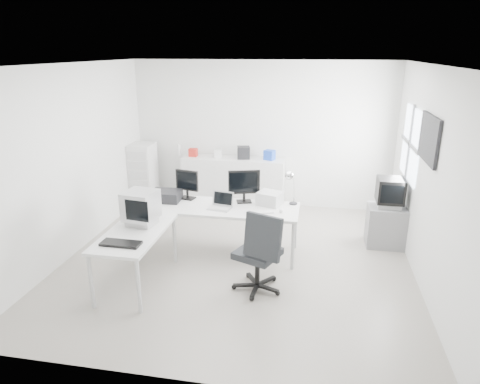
% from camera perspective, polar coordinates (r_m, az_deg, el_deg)
% --- Properties ---
extents(floor, '(5.00, 5.00, 0.01)m').
position_cam_1_polar(floor, '(6.45, -0.32, -9.01)').
color(floor, '#BDB5A9').
rests_on(floor, ground).
extents(ceiling, '(5.00, 5.00, 0.01)m').
position_cam_1_polar(ceiling, '(5.72, -0.38, 16.69)').
color(ceiling, white).
rests_on(ceiling, back_wall).
extents(back_wall, '(5.00, 0.02, 2.80)m').
position_cam_1_polar(back_wall, '(8.34, 2.87, 7.57)').
color(back_wall, silver).
rests_on(back_wall, floor).
extents(left_wall, '(0.02, 5.00, 2.80)m').
position_cam_1_polar(left_wall, '(6.84, -21.43, 3.85)').
color(left_wall, silver).
rests_on(left_wall, floor).
extents(right_wall, '(0.02, 5.00, 2.80)m').
position_cam_1_polar(right_wall, '(6.01, 23.77, 1.65)').
color(right_wall, silver).
rests_on(right_wall, floor).
extents(window, '(0.02, 1.20, 1.10)m').
position_cam_1_polar(window, '(7.10, 21.77, 5.98)').
color(window, white).
rests_on(window, right_wall).
extents(wall_picture, '(0.04, 0.90, 0.60)m').
position_cam_1_polar(wall_picture, '(5.99, 23.90, 6.52)').
color(wall_picture, black).
rests_on(wall_picture, right_wall).
extents(main_desk, '(2.40, 0.80, 0.75)m').
position_cam_1_polar(main_desk, '(6.54, -2.88, -4.99)').
color(main_desk, silver).
rests_on(main_desk, floor).
extents(side_desk, '(0.70, 1.40, 0.75)m').
position_cam_1_polar(side_desk, '(5.86, -13.59, -8.49)').
color(side_desk, silver).
rests_on(side_desk, floor).
extents(drawer_pedestal, '(0.40, 0.50, 0.60)m').
position_cam_1_polar(drawer_pedestal, '(6.51, 3.28, -5.86)').
color(drawer_pedestal, silver).
rests_on(drawer_pedestal, floor).
extents(inkjet_printer, '(0.46, 0.36, 0.16)m').
position_cam_1_polar(inkjet_printer, '(6.70, -9.84, -0.49)').
color(inkjet_printer, black).
rests_on(inkjet_printer, main_desk).
extents(lcd_monitor_small, '(0.42, 0.30, 0.47)m').
position_cam_1_polar(lcd_monitor_small, '(6.70, -7.06, 1.03)').
color(lcd_monitor_small, black).
rests_on(lcd_monitor_small, main_desk).
extents(lcd_monitor_large, '(0.52, 0.32, 0.50)m').
position_cam_1_polar(lcd_monitor_large, '(6.49, 0.55, 0.72)').
color(lcd_monitor_large, black).
rests_on(lcd_monitor_large, main_desk).
extents(laptop, '(0.41, 0.42, 0.23)m').
position_cam_1_polar(laptop, '(6.26, -2.71, -1.27)').
color(laptop, '#B7B7BA').
rests_on(laptop, main_desk).
extents(white_keyboard, '(0.40, 0.24, 0.02)m').
position_cam_1_polar(white_keyboard, '(6.15, 2.66, -2.70)').
color(white_keyboard, silver).
rests_on(white_keyboard, main_desk).
extents(white_mouse, '(0.06, 0.06, 0.06)m').
position_cam_1_polar(white_mouse, '(6.16, 5.49, -2.53)').
color(white_mouse, silver).
rests_on(white_mouse, main_desk).
extents(laser_printer, '(0.42, 0.39, 0.19)m').
position_cam_1_polar(laser_printer, '(6.45, 4.00, -0.85)').
color(laser_printer, '#ADADAD').
rests_on(laser_printer, main_desk).
extents(desk_lamp, '(0.18, 0.18, 0.49)m').
position_cam_1_polar(desk_lamp, '(6.46, 7.19, 0.42)').
color(desk_lamp, silver).
rests_on(desk_lamp, main_desk).
extents(crt_monitor, '(0.45, 0.45, 0.45)m').
position_cam_1_polar(crt_monitor, '(5.83, -13.07, -2.13)').
color(crt_monitor, '#B7B7BA').
rests_on(crt_monitor, side_desk).
extents(black_keyboard, '(0.49, 0.20, 0.03)m').
position_cam_1_polar(black_keyboard, '(5.37, -15.60, -6.63)').
color(black_keyboard, black).
rests_on(black_keyboard, side_desk).
extents(office_chair, '(0.85, 0.85, 1.13)m').
position_cam_1_polar(office_chair, '(5.48, 2.37, -7.67)').
color(office_chair, '#25262A').
rests_on(office_chair, floor).
extents(tv_cabinet, '(0.60, 0.49, 0.65)m').
position_cam_1_polar(tv_cabinet, '(7.17, 18.90, -4.30)').
color(tv_cabinet, slate).
rests_on(tv_cabinet, floor).
extents(crt_tv, '(0.50, 0.48, 0.45)m').
position_cam_1_polar(crt_tv, '(6.98, 19.37, -0.13)').
color(crt_tv, black).
rests_on(crt_tv, tv_cabinet).
extents(sideboard, '(1.97, 0.49, 0.99)m').
position_cam_1_polar(sideboard, '(8.40, -0.88, 1.28)').
color(sideboard, silver).
rests_on(sideboard, floor).
extents(clutter_box_a, '(0.16, 0.14, 0.15)m').
position_cam_1_polar(clutter_box_a, '(8.43, -6.26, 5.26)').
color(clutter_box_a, '#AF2019').
rests_on(clutter_box_a, sideboard).
extents(clutter_box_b, '(0.17, 0.16, 0.15)m').
position_cam_1_polar(clutter_box_b, '(8.31, -2.94, 5.12)').
color(clutter_box_b, silver).
rests_on(clutter_box_b, sideboard).
extents(clutter_box_c, '(0.27, 0.26, 0.23)m').
position_cam_1_polar(clutter_box_c, '(8.20, 0.47, 5.27)').
color(clutter_box_c, black).
rests_on(clutter_box_c, sideboard).
extents(clutter_box_d, '(0.23, 0.22, 0.18)m').
position_cam_1_polar(clutter_box_d, '(8.14, 3.96, 4.95)').
color(clutter_box_d, blue).
rests_on(clutter_box_d, sideboard).
extents(clutter_bottle, '(0.07, 0.07, 0.22)m').
position_cam_1_polar(clutter_bottle, '(8.55, -8.13, 5.60)').
color(clutter_bottle, silver).
rests_on(clutter_bottle, sideboard).
extents(filing_cabinet, '(0.43, 0.52, 1.24)m').
position_cam_1_polar(filing_cabinet, '(8.68, -12.73, 2.27)').
color(filing_cabinet, silver).
rests_on(filing_cabinet, floor).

